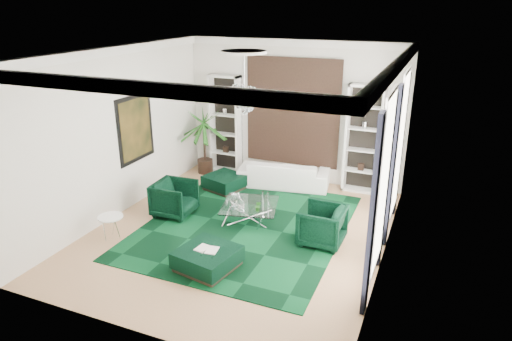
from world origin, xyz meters
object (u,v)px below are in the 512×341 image
at_px(side_table, 112,228).
at_px(palm, 204,133).
at_px(armchair_left, 175,198).
at_px(armchair_right, 322,225).
at_px(ottoman_front, 208,259).
at_px(sofa, 284,174).
at_px(ottoman_side, 225,182).
at_px(coffee_table, 250,213).

relative_size(side_table, palm, 0.22).
relative_size(armchair_left, armchair_right, 1.00).
xyz_separation_m(armchair_left, palm, (-0.70, 2.75, 0.79)).
height_order(ottoman_front, palm, palm).
relative_size(sofa, armchair_right, 2.68).
bearing_deg(side_table, ottoman_side, 73.14).
xyz_separation_m(armchair_left, ottoman_front, (1.80, -1.75, -0.21)).
relative_size(armchair_right, palm, 0.37).
bearing_deg(ottoman_front, ottoman_side, 111.52).
bearing_deg(ottoman_side, sofa, 32.20).
distance_m(armchair_left, ottoman_side, 1.86).
distance_m(sofa, coffee_table, 2.30).
xyz_separation_m(armchair_right, side_table, (-4.10, -1.50, -0.16)).
relative_size(coffee_table, ottoman_side, 1.33).
bearing_deg(palm, armchair_left, -75.72).
height_order(sofa, armchair_right, armchair_right).
xyz_separation_m(sofa, ottoman_side, (-1.35, -0.85, -0.15)).
bearing_deg(coffee_table, side_table, -141.79).
distance_m(armchair_right, side_table, 4.37).
bearing_deg(coffee_table, sofa, 90.00).
bearing_deg(palm, ottoman_side, -40.82).
distance_m(armchair_right, palm, 5.08).
xyz_separation_m(armchair_right, ottoman_front, (-1.70, -1.75, -0.21)).
distance_m(sofa, palm, 2.60).
height_order(armchair_left, ottoman_side, armchair_left).
bearing_deg(ottoman_side, side_table, -106.86).
bearing_deg(sofa, armchair_right, 114.26).
distance_m(armchair_left, armchair_right, 3.50).
relative_size(coffee_table, side_table, 2.31).
relative_size(armchair_left, ottoman_side, 0.99).
distance_m(ottoman_front, side_table, 2.41).
relative_size(sofa, ottoman_front, 2.39).
distance_m(coffee_table, palm, 3.57).
relative_size(ottoman_side, ottoman_front, 0.90).
relative_size(armchair_right, coffee_table, 0.75).
xyz_separation_m(coffee_table, ottoman_front, (0.05, -2.10, -0.01)).
relative_size(armchair_right, side_table, 1.72).
bearing_deg(side_table, sofa, 60.48).
height_order(armchair_left, side_table, armchair_left).
distance_m(ottoman_side, palm, 1.76).
height_order(sofa, coffee_table, sofa).
relative_size(armchair_left, palm, 0.37).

